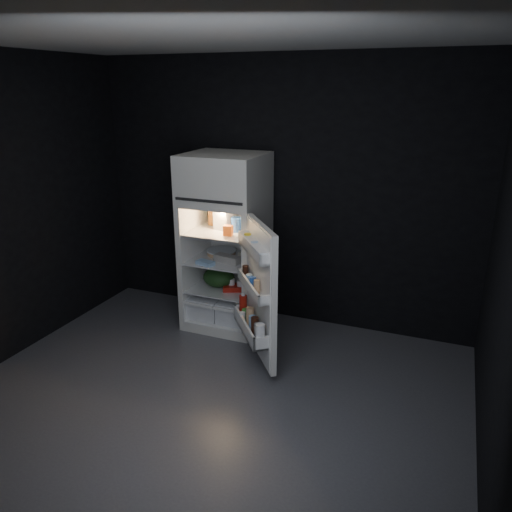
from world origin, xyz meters
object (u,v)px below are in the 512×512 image
at_px(fridge_door, 258,294).
at_px(egg_carton, 227,259).
at_px(refrigerator, 227,236).
at_px(milk_jug, 224,217).
at_px(yogurt_tray, 237,288).

height_order(fridge_door, egg_carton, fridge_door).
distance_m(fridge_door, egg_carton, 0.77).
distance_m(refrigerator, fridge_door, 0.95).
bearing_deg(milk_jug, refrigerator, 7.40).
relative_size(egg_carton, yogurt_tray, 1.00).
xyz_separation_m(milk_jug, yogurt_tray, (0.17, -0.09, -0.69)).
relative_size(refrigerator, yogurt_tray, 6.46).
bearing_deg(fridge_door, refrigerator, 132.20).
bearing_deg(fridge_door, yogurt_tray, 128.61).
height_order(refrigerator, egg_carton, refrigerator).
xyz_separation_m(fridge_door, egg_carton, (-0.54, 0.54, 0.08)).
height_order(milk_jug, egg_carton, milk_jug).
bearing_deg(egg_carton, fridge_door, -33.28).
bearing_deg(fridge_door, egg_carton, 135.05).
bearing_deg(egg_carton, refrigerator, 128.63).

